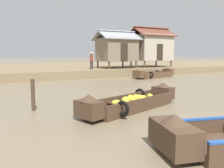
% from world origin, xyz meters
% --- Properties ---
extents(ground_plane, '(300.00, 300.00, 0.00)m').
position_xyz_m(ground_plane, '(0.00, 10.00, 0.00)').
color(ground_plane, '#7A6B51').
extents(riverbank_strip, '(160.00, 20.00, 0.71)m').
position_xyz_m(riverbank_strip, '(0.00, 26.29, 0.35)').
color(riverbank_strip, '#7F6B4C').
rests_on(riverbank_strip, ground).
extents(banana_boat, '(4.85, 2.49, 0.84)m').
position_xyz_m(banana_boat, '(-0.51, 5.10, 0.30)').
color(banana_boat, '#473323').
rests_on(banana_boat, ground).
extents(fishing_skiff_distant, '(4.67, 2.33, 0.94)m').
position_xyz_m(fishing_skiff_distant, '(7.97, 14.61, 0.32)').
color(fishing_skiff_distant, brown).
rests_on(fishing_skiff_distant, ground).
extents(stilt_house_left, '(4.20, 3.55, 3.84)m').
position_xyz_m(stilt_house_left, '(6.49, 19.00, 2.67)').
color(stilt_house_left, '#4C3826').
rests_on(stilt_house_left, riverbank_strip).
extents(stilt_house_mid_left, '(4.77, 3.56, 4.46)m').
position_xyz_m(stilt_house_mid_left, '(11.15, 19.28, 2.96)').
color(stilt_house_mid_left, '#4C3826').
rests_on(stilt_house_mid_left, riverbank_strip).
extents(vendor_person, '(0.44, 0.44, 1.66)m').
position_xyz_m(vendor_person, '(3.31, 18.16, 1.63)').
color(vendor_person, '#332D28').
rests_on(vendor_person, riverbank_strip).
extents(mooring_post, '(0.14, 0.14, 1.17)m').
position_xyz_m(mooring_post, '(-3.84, 6.65, 0.59)').
color(mooring_post, '#423323').
rests_on(mooring_post, ground).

